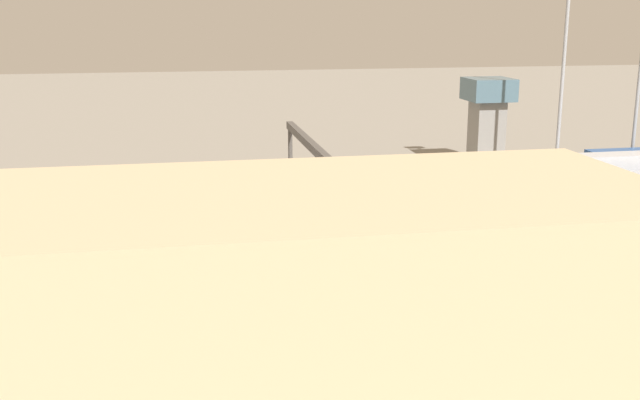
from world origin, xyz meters
TOP-DOWN VIEW (x-y plane):
  - ground_plane at (0.00, 0.00)m, footprint 400.00×400.00m
  - track_bed_0 at (0.00, -10.00)m, footprint 140.00×2.80m
  - track_bed_1 at (0.00, -5.00)m, footprint 140.00×2.80m
  - track_bed_2 at (0.00, 0.00)m, footprint 140.00×2.80m
  - track_bed_3 at (0.00, 5.00)m, footprint 140.00×2.80m
  - track_bed_4 at (0.00, 10.00)m, footprint 140.00×2.80m
  - train_on_track_2 at (4.87, 0.00)m, footprint 139.00×3.06m
  - train_on_track_4 at (-5.80, 10.00)m, footprint 71.40×3.00m
  - train_on_track_3 at (11.58, 5.00)m, footprint 47.20×3.00m
  - train_on_track_0 at (-16.66, -10.00)m, footprint 66.40×3.06m
  - train_on_track_1 at (-15.38, -5.00)m, footprint 47.20×3.06m
  - light_mast_2 at (-28.56, -12.63)m, footprint 2.80×0.70m
  - signal_gantry at (4.67, 0.00)m, footprint 0.70×25.00m
  - maintenance_shed at (11.53, 35.10)m, footprint 38.97×17.23m
  - control_tower at (-24.66, -25.29)m, footprint 6.00×6.00m

SIDE VIEW (x-z plane):
  - ground_plane at x=0.00m, z-range 0.00..0.00m
  - track_bed_0 at x=0.00m, z-range 0.00..0.12m
  - track_bed_1 at x=0.00m, z-range 0.00..0.12m
  - track_bed_2 at x=0.00m, z-range 0.00..0.12m
  - track_bed_3 at x=0.00m, z-range 0.00..0.12m
  - track_bed_4 at x=0.00m, z-range 0.00..0.12m
  - train_on_track_4 at x=-5.80m, z-range 0.12..3.92m
  - train_on_track_2 at x=4.87m, z-range -0.15..4.25m
  - train_on_track_0 at x=-16.66m, z-range -0.11..4.29m
  - train_on_track_1 at x=-15.38m, z-range 0.09..5.09m
  - train_on_track_3 at x=11.58m, z-range 0.12..5.12m
  - maintenance_shed at x=11.53m, z-range 0.00..12.13m
  - control_tower at x=-24.66m, z-range 1.08..13.15m
  - signal_gantry at x=4.67m, z-range 3.02..11.82m
  - light_mast_2 at x=-28.56m, z-range 3.90..35.31m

